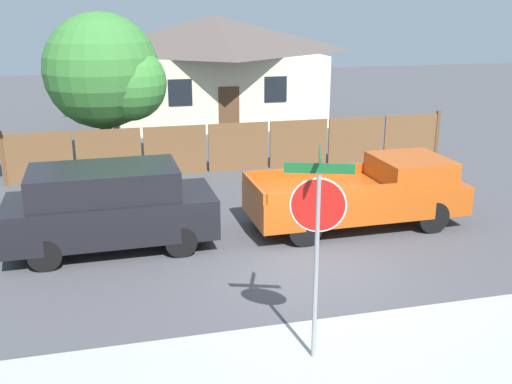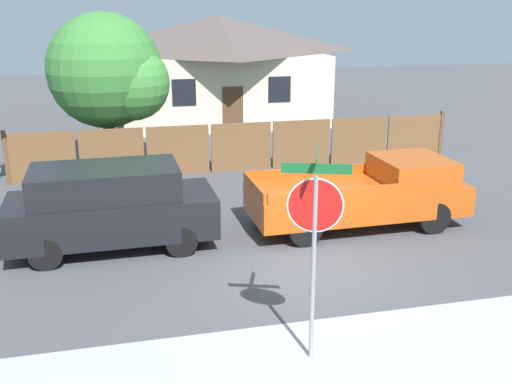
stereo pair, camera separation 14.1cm
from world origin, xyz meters
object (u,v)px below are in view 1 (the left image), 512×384
object	(u,v)px
house	(214,67)
red_suv	(110,206)
orange_pickup	(365,193)
stop_sign	(318,220)
oak_tree	(107,74)

from	to	relation	value
house	red_suv	xyz separation A→B (m)	(-5.20, -15.30, -1.50)
orange_pickup	stop_sign	world-z (taller)	stop_sign
oak_tree	stop_sign	size ratio (longest dim) A/B	1.54
red_suv	orange_pickup	xyz separation A→B (m)	(6.17, 0.00, -0.18)
house	oak_tree	size ratio (longest dim) A/B	1.93
house	red_suv	size ratio (longest dim) A/B	2.15
red_suv	stop_sign	world-z (taller)	stop_sign
red_suv	orange_pickup	size ratio (longest dim) A/B	0.86
house	red_suv	world-z (taller)	house
oak_tree	red_suv	size ratio (longest dim) A/B	1.11
oak_tree	house	bearing A→B (deg)	58.55
house	stop_sign	bearing A→B (deg)	-96.18
red_suv	oak_tree	bearing A→B (deg)	87.43
oak_tree	stop_sign	bearing A→B (deg)	-77.51
orange_pickup	stop_sign	bearing A→B (deg)	-121.93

